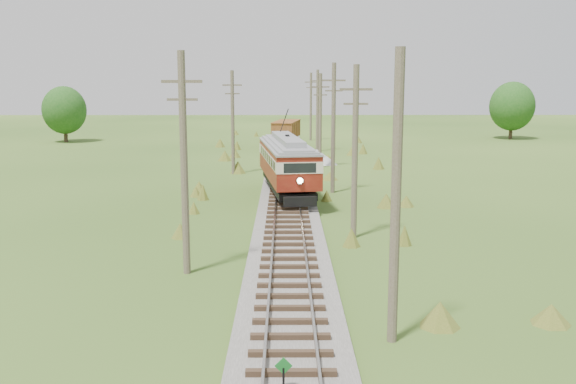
{
  "coord_description": "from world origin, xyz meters",
  "views": [
    {
      "loc": [
        -0.16,
        -13.47,
        7.9
      ],
      "look_at": [
        0.0,
        19.48,
        2.08
      ],
      "focal_mm": 40.0,
      "sensor_mm": 36.0,
      "label": 1
    }
  ],
  "objects_px": {
    "streetcar": "(287,160)",
    "gondola": "(286,131)",
    "switch_marker": "(284,374)",
    "gravel_pile": "(318,157)"
  },
  "relations": [
    {
      "from": "streetcar",
      "to": "gravel_pile",
      "type": "height_order",
      "value": "streetcar"
    },
    {
      "from": "streetcar",
      "to": "switch_marker",
      "type": "bearing_deg",
      "value": -97.37
    },
    {
      "from": "streetcar",
      "to": "gondola",
      "type": "distance_m",
      "value": 33.12
    },
    {
      "from": "switch_marker",
      "to": "gondola",
      "type": "distance_m",
      "value": 60.51
    },
    {
      "from": "gondola",
      "to": "switch_marker",
      "type": "bearing_deg",
      "value": -81.36
    },
    {
      "from": "switch_marker",
      "to": "gondola",
      "type": "relative_size",
      "value": 0.14
    },
    {
      "from": "gravel_pile",
      "to": "streetcar",
      "type": "bearing_deg",
      "value": -99.47
    },
    {
      "from": "switch_marker",
      "to": "gravel_pile",
      "type": "bearing_deg",
      "value": 85.96
    },
    {
      "from": "switch_marker",
      "to": "gondola",
      "type": "height_order",
      "value": "gondola"
    },
    {
      "from": "switch_marker",
      "to": "streetcar",
      "type": "distance_m",
      "value": 27.45
    }
  ]
}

